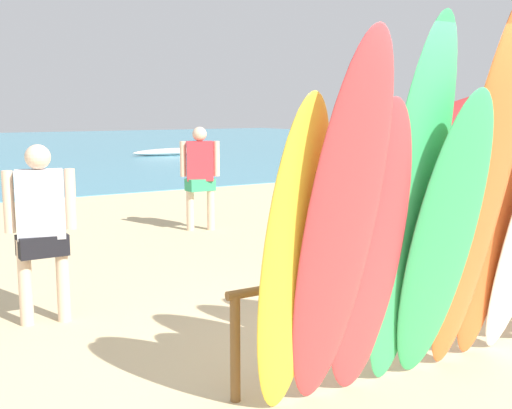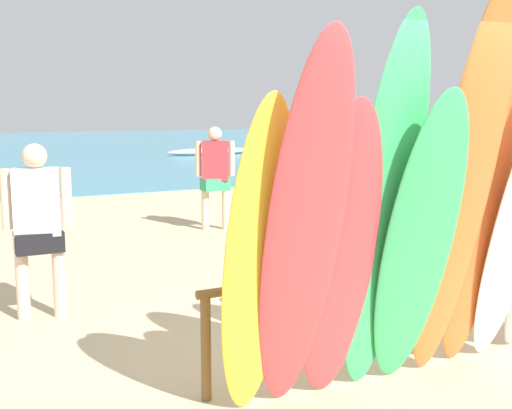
# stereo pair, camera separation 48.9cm
# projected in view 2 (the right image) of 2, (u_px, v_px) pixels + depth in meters

# --- Properties ---
(ground) EXTENTS (60.00, 60.00, 0.00)m
(ground) POSITION_uv_depth(u_px,v_px,m) (63.00, 180.00, 17.30)
(ground) COLOR #D3BC8C
(ocean_water) EXTENTS (60.00, 40.00, 0.02)m
(ocean_water) POSITION_uv_depth(u_px,v_px,m) (4.00, 147.00, 31.77)
(ocean_water) COLOR teal
(ocean_water) RESTS_ON ground
(surfboard_rack) EXTENTS (3.22, 0.07, 0.78)m
(surfboard_rack) POSITION_uv_depth(u_px,v_px,m) (389.00, 284.00, 4.88)
(surfboard_rack) COLOR brown
(surfboard_rack) RESTS_ON ground
(surfboard_yellow_0) EXTENTS (0.51, 0.49, 2.08)m
(surfboard_yellow_0) POSITION_uv_depth(u_px,v_px,m) (258.00, 261.00, 3.85)
(surfboard_yellow_0) COLOR yellow
(surfboard_yellow_0) RESTS_ON ground
(surfboard_red_1) EXTENTS (0.57, 0.76, 2.44)m
(surfboard_red_1) POSITION_uv_depth(u_px,v_px,m) (305.00, 233.00, 3.81)
(surfboard_red_1) COLOR #D13D42
(surfboard_red_1) RESTS_ON ground
(surfboard_red_2) EXTENTS (0.58, 0.51, 2.05)m
(surfboard_red_2) POSITION_uv_depth(u_px,v_px,m) (340.00, 255.00, 4.08)
(surfboard_red_2) COLOR #D13D42
(surfboard_red_2) RESTS_ON ground
(surfboard_green_3) EXTENTS (0.57, 0.56, 2.59)m
(surfboard_green_3) POSITION_uv_depth(u_px,v_px,m) (385.00, 211.00, 4.16)
(surfboard_green_3) COLOR #38B266
(surfboard_green_3) RESTS_ON ground
(surfboard_green_4) EXTENTS (0.62, 0.69, 2.11)m
(surfboard_green_4) POSITION_uv_depth(u_px,v_px,m) (419.00, 245.00, 4.24)
(surfboard_green_4) COLOR #38B266
(surfboard_green_4) RESTS_ON ground
(surfboard_orange_5) EXTENTS (0.53, 0.72, 2.82)m
(surfboard_orange_5) POSITION_uv_depth(u_px,v_px,m) (462.00, 191.00, 4.31)
(surfboard_orange_5) COLOR orange
(surfboard_orange_5) RESTS_ON ground
(surfboard_orange_6) EXTENTS (0.56, 0.62, 2.73)m
(surfboard_orange_6) POSITION_uv_depth(u_px,v_px,m) (484.00, 193.00, 4.54)
(surfboard_orange_6) COLOR orange
(surfboard_orange_6) RESTS_ON ground
(beachgoer_near_rack) EXTENTS (0.59, 0.36, 1.68)m
(beachgoer_near_rack) POSITION_uv_depth(u_px,v_px,m) (215.00, 171.00, 10.16)
(beachgoer_near_rack) COLOR beige
(beachgoer_near_rack) RESTS_ON ground
(beachgoer_strolling) EXTENTS (0.62, 0.30, 1.65)m
(beachgoer_strolling) POSITION_uv_depth(u_px,v_px,m) (38.00, 219.00, 5.81)
(beachgoer_strolling) COLOR beige
(beachgoer_strolling) RESTS_ON ground
(beach_chair_red) EXTENTS (0.62, 0.78, 0.82)m
(beach_chair_red) POSITION_uv_depth(u_px,v_px,m) (387.00, 223.00, 8.51)
(beach_chair_red) COLOR #B7B7BC
(beach_chair_red) RESTS_ON ground
(beach_umbrella) EXTENTS (2.12, 2.12, 2.17)m
(beach_umbrella) POSITION_uv_depth(u_px,v_px,m) (494.00, 107.00, 7.12)
(beach_umbrella) COLOR silver
(beach_umbrella) RESTS_ON ground
(distant_boat) EXTENTS (3.98, 0.91, 0.32)m
(distant_boat) POSITION_uv_depth(u_px,v_px,m) (211.00, 151.00, 26.83)
(distant_boat) COLOR silver
(distant_boat) RESTS_ON ground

